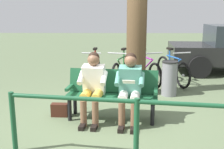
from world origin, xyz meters
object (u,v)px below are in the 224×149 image
(tree_trunk, at_px, (137,24))
(bicycle_silver, at_px, (122,71))
(litter_bin, at_px, (169,78))
(bicycle_orange, at_px, (145,71))
(bicycle_black, at_px, (172,70))
(handbag, at_px, (60,110))
(person_companion, at_px, (93,84))
(bench, at_px, (112,91))
(person_reading, at_px, (130,85))
(bicycle_red, at_px, (94,70))

(tree_trunk, xyz_separation_m, bicycle_silver, (0.31, -0.89, -1.25))
(litter_bin, relative_size, bicycle_orange, 0.50)
(bicycle_black, bearing_deg, handbag, -65.54)
(person_companion, bearing_deg, bench, -152.70)
(person_companion, relative_size, bicycle_black, 0.75)
(tree_trunk, height_order, bicycle_black, tree_trunk)
(bicycle_orange, bearing_deg, handbag, -59.24)
(person_reading, distance_m, person_companion, 0.64)
(bench, relative_size, tree_trunk, 0.51)
(bicycle_silver, bearing_deg, person_companion, 5.24)
(bicycle_orange, distance_m, bicycle_silver, 0.63)
(person_companion, bearing_deg, tree_trunk, -110.51)
(bench, height_order, bicycle_black, bicycle_black)
(handbag, bearing_deg, bicycle_silver, -116.65)
(bicycle_black, height_order, bicycle_red, same)
(handbag, distance_m, tree_trunk, 2.55)
(bicycle_red, bearing_deg, person_reading, 22.13)
(bicycle_red, bearing_deg, bicycle_black, 96.37)
(litter_bin, height_order, bicycle_orange, bicycle_orange)
(tree_trunk, bearing_deg, bicycle_orange, -109.01)
(person_companion, height_order, tree_trunk, tree_trunk)
(person_reading, distance_m, bicycle_silver, 2.60)
(person_reading, height_order, bicycle_black, person_reading)
(bench, xyz_separation_m, person_reading, (-0.30, 0.20, 0.16))
(bicycle_silver, bearing_deg, tree_trunk, 36.59)
(person_companion, xyz_separation_m, handbag, (0.63, -0.16, -0.54))
(handbag, xyz_separation_m, tree_trunk, (-1.48, -1.44, 1.49))
(person_reading, relative_size, bicycle_black, 0.75)
(person_companion, relative_size, litter_bin, 1.52)
(tree_trunk, distance_m, litter_bin, 1.43)
(bicycle_red, bearing_deg, litter_bin, 65.37)
(bicycle_black, bearing_deg, bicycle_orange, -104.63)
(person_reading, relative_size, handbag, 4.00)
(person_reading, relative_size, litter_bin, 1.52)
(tree_trunk, bearing_deg, person_reading, 82.79)
(litter_bin, relative_size, bicycle_silver, 0.49)
(bicycle_orange, bearing_deg, person_reading, -33.48)
(person_reading, relative_size, bicycle_red, 0.72)
(litter_bin, distance_m, bicycle_black, 1.10)
(person_companion, xyz_separation_m, bicycle_red, (0.18, -2.53, -0.30))
(person_companion, relative_size, bicycle_red, 0.72)
(person_reading, height_order, tree_trunk, tree_trunk)
(bicycle_black, bearing_deg, person_reading, -44.54)
(person_reading, distance_m, bicycle_red, 2.75)
(bench, xyz_separation_m, litter_bin, (-1.27, -1.40, -0.11))
(bench, height_order, litter_bin, bench)
(person_reading, height_order, bicycle_orange, person_reading)
(litter_bin, bearing_deg, person_reading, 58.74)
(person_reading, distance_m, litter_bin, 1.89)
(tree_trunk, bearing_deg, bicycle_black, -136.59)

